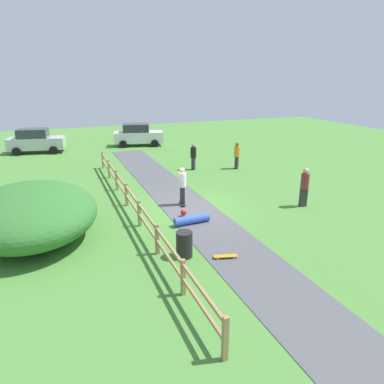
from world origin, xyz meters
TOP-DOWN VIEW (x-y plane):
  - ground_plane at (0.00, 0.00)m, footprint 60.00×60.00m
  - asphalt_path at (0.00, 0.00)m, footprint 2.40×28.00m
  - wooden_fence at (-2.60, 0.00)m, footprint 0.12×18.12m
  - bush_large at (-6.58, -0.93)m, footprint 4.76×5.71m
  - trash_bin at (-1.80, -4.37)m, footprint 0.56×0.56m
  - skater_riding at (-0.12, 0.39)m, footprint 0.46×0.82m
  - skater_fallen at (-0.55, -1.82)m, footprint 1.54×1.23m
  - skateboard_loose at (-0.56, -5.03)m, footprint 0.82×0.41m
  - bystander_black at (2.85, 6.40)m, footprint 0.53×0.53m
  - bystander_orange at (5.61, 5.61)m, footprint 0.54×0.54m
  - bystander_maroon at (5.09, -1.86)m, footprint 0.42×0.42m
  - parked_car_silver at (-6.81, 16.02)m, footprint 4.43×2.56m
  - parked_car_white at (1.46, 16.02)m, footprint 4.48×2.70m

SIDE VIEW (x-z plane):
  - ground_plane at x=0.00m, z-range 0.00..0.00m
  - asphalt_path at x=0.00m, z-range 0.00..0.02m
  - skateboard_loose at x=-0.56m, z-range 0.05..0.13m
  - skater_fallen at x=-0.55m, z-range 0.02..0.38m
  - trash_bin at x=-1.80m, z-range 0.00..0.90m
  - wooden_fence at x=-2.60m, z-range 0.12..1.22m
  - bystander_black at x=2.85m, z-range 0.09..1.80m
  - parked_car_silver at x=-6.81m, z-range 0.00..1.92m
  - parked_car_white at x=1.46m, z-range 0.00..1.92m
  - bystander_orange at x=5.61m, z-range 0.09..1.84m
  - bush_large at x=-6.58m, z-range 0.00..2.01m
  - bystander_maroon at x=5.09m, z-range 0.10..1.96m
  - skater_riding at x=-0.12m, z-range 0.13..1.94m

